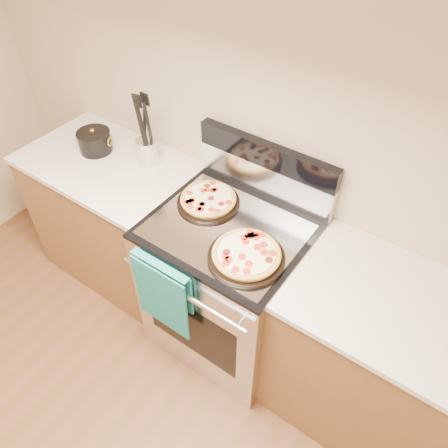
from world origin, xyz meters
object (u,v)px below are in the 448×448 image
Objects in this scene: pepperoni_pizza_front at (246,255)px; saucepan at (95,142)px; pepperoni_pizza_back at (208,200)px; utensil_crock at (148,151)px; range_body at (229,286)px.

saucepan is at bearing 170.08° from pepperoni_pizza_front.
pepperoni_pizza_front is at bearing -29.05° from pepperoni_pizza_back.
saucepan is (-0.33, -0.09, -0.02)m from utensil_crock.
range_body is 0.88m from utensil_crock.
pepperoni_pizza_front is at bearing -35.84° from range_body.
utensil_crock reaches higher than range_body.
range_body is 6.09× the size of utensil_crock.
range_body is at bearing -21.25° from pepperoni_pizza_back.
range_body is at bearing -4.40° from saucepan.
pepperoni_pizza_back is at bearing 150.95° from pepperoni_pizza_front.
pepperoni_pizza_back is at bearing -0.52° from saucepan.
utensil_crock is at bearing 15.42° from saucepan.
utensil_crock reaches higher than pepperoni_pizza_front.
saucepan is at bearing 175.60° from range_body.
saucepan is at bearing -164.58° from utensil_crock.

